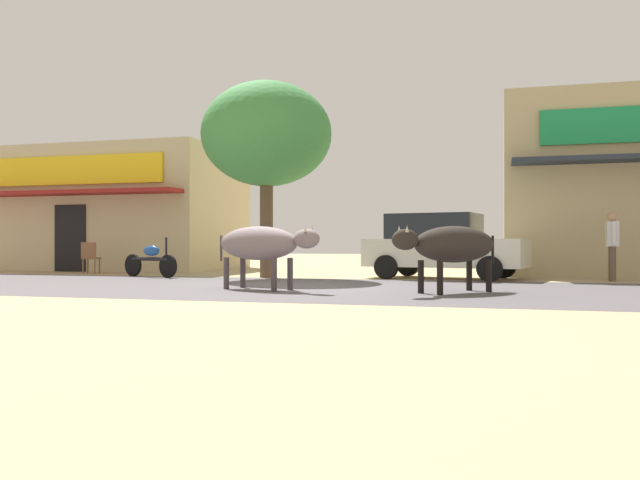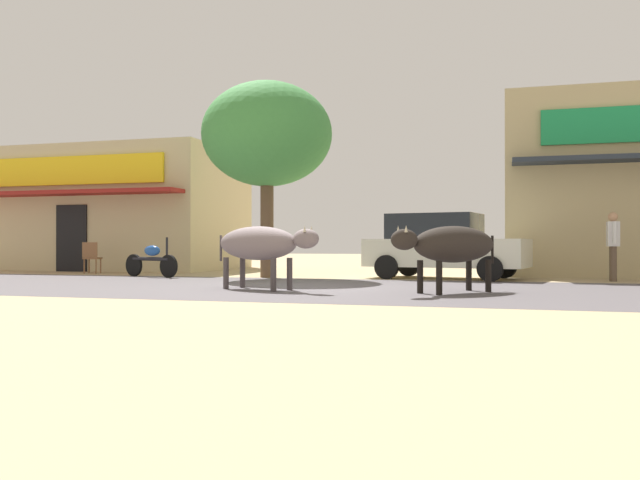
{
  "view_description": "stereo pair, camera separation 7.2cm",
  "coord_description": "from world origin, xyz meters",
  "views": [
    {
      "loc": [
        4.11,
        -12.59,
        0.9
      ],
      "look_at": [
        0.2,
        1.45,
        0.97
      ],
      "focal_mm": 36.86,
      "sensor_mm": 36.0,
      "label": 1
    },
    {
      "loc": [
        4.18,
        -12.57,
        0.9
      ],
      "look_at": [
        0.2,
        1.45,
        0.97
      ],
      "focal_mm": 36.86,
      "sensor_mm": 36.0,
      "label": 2
    }
  ],
  "objects": [
    {
      "name": "pedestrian_by_shop",
      "position": [
        6.6,
        4.09,
        0.95
      ],
      "size": [
        0.27,
        0.61,
        1.62
      ],
      "color": "brown",
      "rests_on": "ground"
    },
    {
      "name": "cow_far_dark",
      "position": [
        3.24,
        -0.57,
        0.86
      ],
      "size": [
        1.93,
        2.2,
        1.21
      ],
      "color": "#2A241F",
      "rests_on": "ground"
    },
    {
      "name": "cafe_chair_near_tree",
      "position": [
        -7.55,
        4.15,
        0.51
      ],
      "size": [
        0.53,
        0.53,
        0.92
      ],
      "color": "brown",
      "rests_on": "ground"
    },
    {
      "name": "ground",
      "position": [
        0.0,
        0.0,
        0.0
      ],
      "size": [
        80.0,
        80.0,
        0.0
      ],
      "primitive_type": "plane",
      "color": "tan"
    },
    {
      "name": "roadside_tree",
      "position": [
        -1.83,
        3.54,
        3.72
      ],
      "size": [
        3.41,
        3.41,
        5.11
      ],
      "color": "brown",
      "rests_on": "ground"
    },
    {
      "name": "asphalt_road",
      "position": [
        0.0,
        0.0,
        0.0
      ],
      "size": [
        72.0,
        6.54,
        0.0
      ],
      "primitive_type": "cube",
      "color": "#544F52",
      "rests_on": "ground"
    },
    {
      "name": "storefront_left_cafe",
      "position": [
        -9.23,
        7.64,
        2.05
      ],
      "size": [
        8.67,
        5.79,
        4.09
      ],
      "color": "#C4B386",
      "rests_on": "ground"
    },
    {
      "name": "cow_near_brown",
      "position": [
        -0.38,
        -0.73,
        0.88
      ],
      "size": [
        2.44,
        1.33,
        1.22
      ],
      "color": "slate",
      "rests_on": "ground"
    },
    {
      "name": "parked_hatchback_car",
      "position": [
        2.64,
        4.25,
        0.84
      ],
      "size": [
        4.19,
        2.43,
        1.64
      ],
      "color": "silver",
      "rests_on": "ground"
    },
    {
      "name": "parked_motorcycle",
      "position": [
        -4.85,
        2.92,
        0.47
      ],
      "size": [
        1.88,
        0.71,
        1.05
      ],
      "color": "black",
      "rests_on": "ground"
    }
  ]
}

